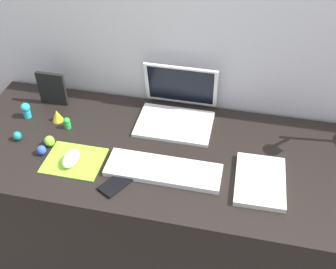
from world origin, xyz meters
name	(u,v)px	position (x,y,z in m)	size (l,w,h in m)	color
ground_plane	(169,261)	(0.00, 0.00, 0.00)	(6.00, 6.00, 0.00)	#59514C
back_wall	(187,88)	(0.00, 0.35, 0.79)	(2.83, 0.05, 1.58)	silver
desk	(169,215)	(0.00, 0.00, 0.37)	(1.63, 0.63, 0.74)	black
laptop	(177,107)	(-0.01, 0.22, 0.79)	(0.30, 0.26, 0.21)	white
keyboard	(163,170)	(0.00, -0.10, 0.75)	(0.41, 0.13, 0.02)	white
mousepad	(74,160)	(-0.33, -0.12, 0.74)	(0.21, 0.17, 0.00)	#8CDB33
mouse	(71,158)	(-0.34, -0.13, 0.76)	(0.06, 0.10, 0.03)	white
cell_phone	(117,183)	(-0.14, -0.19, 0.74)	(0.06, 0.13, 0.01)	black
notebook_pad	(260,181)	(0.34, -0.08, 0.75)	(0.17, 0.24, 0.02)	silver
picture_frame	(52,89)	(-0.55, 0.20, 0.81)	(0.12, 0.02, 0.15)	black
toy_figurine_teal	(17,136)	(-0.59, -0.05, 0.76)	(0.03, 0.03, 0.04)	teal
toy_figurine_yellow	(57,115)	(-0.49, 0.09, 0.77)	(0.05, 0.05, 0.05)	yellow
toy_figurine_green	(67,123)	(-0.43, 0.06, 0.76)	(0.03, 0.03, 0.05)	green
toy_figurine_lime	(49,141)	(-0.45, -0.06, 0.76)	(0.04, 0.04, 0.04)	#8CDB33
toy_figurine_blue	(41,150)	(-0.46, -0.11, 0.76)	(0.03, 0.03, 0.04)	blue
toy_figurine_cyan	(26,110)	(-0.62, 0.09, 0.78)	(0.04, 0.04, 0.07)	#28B7CC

